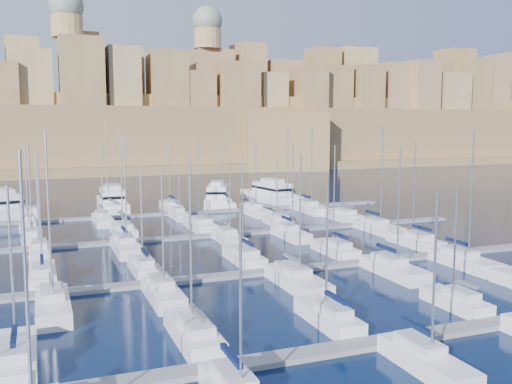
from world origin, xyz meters
name	(u,v)px	position (x,y,z in m)	size (l,w,h in m)	color
ground	(230,251)	(0.00, 0.00, 0.00)	(600.00, 600.00, 0.00)	black
pontoon_near	(374,343)	(0.00, -34.00, 0.20)	(84.00, 2.00, 0.40)	slate
pontoon_mid_near	(264,272)	(0.00, -12.00, 0.20)	(84.00, 2.00, 0.40)	slate
pontoon_mid_far	(208,236)	(0.00, 10.00, 0.20)	(84.00, 2.00, 0.40)	slate
pontoon_far	(174,213)	(0.00, 32.00, 0.20)	(84.00, 2.00, 0.40)	slate
sailboat_1	(16,358)	(-24.96, -28.64, 0.73)	(2.68, 8.94, 12.84)	white
sailboat_2	(194,333)	(-12.47, -28.57, 0.75)	(2.72, 9.08, 14.74)	white
sailboat_3	(329,317)	(-1.10, -28.99, 0.72)	(2.47, 8.23, 12.31)	white
sailboat_4	(456,301)	(11.62, -29.36, 0.71)	(2.24, 7.47, 11.43)	white
sailboat_9	(426,361)	(0.88, -39.03, 0.72)	(2.48, 8.27, 12.53)	white
sailboat_13	(43,275)	(-23.00, -6.70, 0.74)	(2.65, 8.83, 13.83)	white
sailboat_14	(144,267)	(-12.50, -7.13, 0.72)	(2.38, 7.94, 12.11)	white
sailboat_15	(244,257)	(-0.44, -6.67, 0.74)	(2.66, 8.88, 13.44)	white
sailboat_16	(335,249)	(11.81, -6.79, 0.74)	(2.59, 8.65, 14.19)	white
sailboat_17	(415,241)	(24.33, -6.30, 0.75)	(2.89, 9.63, 14.52)	white
sailboat_19	(53,305)	(-22.30, -17.65, 0.77)	(2.86, 9.53, 16.30)	white
sailboat_20	(163,293)	(-12.49, -17.33, 0.73)	(2.66, 8.88, 13.20)	white
sailboat_21	(297,280)	(1.13, -18.05, 0.76)	(3.11, 10.36, 13.94)	white
sailboat_22	(394,269)	(12.98, -17.74, 0.75)	(2.92, 9.72, 14.39)	white
sailboat_23	(464,261)	(22.67, -17.75, 0.77)	(2.92, 9.74, 16.14)	white
sailboat_25	(32,237)	(-24.10, 15.36, 0.75)	(2.68, 8.94, 14.46)	white
sailboat_26	(123,230)	(-11.46, 15.78, 0.76)	(2.94, 9.80, 15.56)	white
sailboat_27	(200,225)	(0.42, 16.06, 0.76)	(3.11, 10.38, 15.04)	white
sailboat_28	(278,221)	(13.22, 14.89, 0.71)	(2.40, 7.98, 11.70)	white
sailboat_29	(342,216)	(25.69, 15.86, 0.76)	(2.99, 9.97, 15.57)	white
sailboat_31	(40,252)	(-23.18, 4.93, 0.74)	(2.50, 8.35, 13.74)	white
sailboat_32	(126,247)	(-12.74, 4.18, 0.76)	(2.96, 9.88, 15.37)	white
sailboat_33	(229,238)	(1.44, 4.87, 0.73)	(2.54, 8.48, 12.73)	white
sailboat_34	(291,233)	(10.80, 4.64, 0.74)	(2.68, 8.94, 13.72)	white
sailboat_35	(378,227)	(25.20, 4.05, 0.77)	(3.04, 10.15, 16.61)	white
sailboat_37	(32,214)	(-24.27, 37.58, 0.74)	(2.82, 9.39, 13.49)	white
sailboat_38	(109,209)	(-10.99, 37.95, 0.78)	(3.04, 10.15, 17.04)	white
sailboat_39	(171,206)	(0.51, 37.36, 0.73)	(2.68, 8.94, 13.12)	white
sailboat_40	(223,204)	(11.00, 37.31, 0.74)	(2.65, 8.84, 13.52)	white
sailboat_41	(289,200)	(25.40, 37.54, 0.76)	(2.79, 9.31, 15.87)	white
sailboat_43	(28,224)	(-24.74, 26.97, 0.74)	(2.48, 8.28, 13.82)	white
sailboat_44	(102,220)	(-13.33, 26.56, 0.74)	(2.73, 9.10, 13.72)	white
sailboat_45	(179,215)	(-0.29, 27.30, 0.71)	(2.28, 7.60, 11.57)	white
sailboat_46	(255,211)	(13.56, 26.36, 0.75)	(2.86, 9.52, 14.08)	white
sailboat_47	(310,208)	(24.34, 25.72, 0.78)	(3.25, 10.82, 16.24)	white
motor_yacht_a	(3,206)	(-29.16, 42.39, 1.73)	(10.25, 19.29, 5.25)	white
motor_yacht_b	(112,201)	(-9.85, 41.70, 1.73)	(5.96, 17.31, 5.25)	white
motor_yacht_c	(217,197)	(10.92, 40.72, 1.73)	(9.34, 15.62, 5.25)	white
motor_yacht_d	(271,193)	(23.23, 41.73, 1.73)	(7.88, 17.74, 5.25)	white
fortified_city	(100,128)	(-0.19, 155.26, 14.74)	(460.00, 108.95, 59.52)	brown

